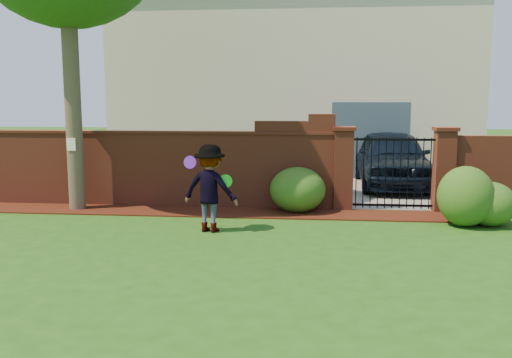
# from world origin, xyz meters

# --- Properties ---
(ground) EXTENTS (80.00, 80.00, 0.01)m
(ground) POSITION_xyz_m (0.00, 0.00, -0.01)
(ground) COLOR #1F4C13
(ground) RESTS_ON ground
(mulch_bed) EXTENTS (11.10, 1.08, 0.03)m
(mulch_bed) POSITION_xyz_m (-0.95, 3.34, 0.01)
(mulch_bed) COLOR black
(mulch_bed) RESTS_ON ground
(brick_wall) EXTENTS (8.70, 0.31, 2.16)m
(brick_wall) POSITION_xyz_m (-2.01, 4.00, 0.93)
(brick_wall) COLOR brown
(brick_wall) RESTS_ON ground
(pillar_left) EXTENTS (0.50, 0.50, 1.88)m
(pillar_left) POSITION_xyz_m (2.40, 4.00, 0.96)
(pillar_left) COLOR brown
(pillar_left) RESTS_ON ground
(pillar_right) EXTENTS (0.50, 0.50, 1.88)m
(pillar_right) POSITION_xyz_m (4.60, 4.00, 0.96)
(pillar_right) COLOR brown
(pillar_right) RESTS_ON ground
(iron_gate) EXTENTS (1.78, 0.03, 1.60)m
(iron_gate) POSITION_xyz_m (3.50, 4.00, 0.85)
(iron_gate) COLOR black
(iron_gate) RESTS_ON ground
(driveway) EXTENTS (3.20, 8.00, 0.01)m
(driveway) POSITION_xyz_m (3.50, 8.00, 0.01)
(driveway) COLOR gray
(driveway) RESTS_ON ground
(house) EXTENTS (12.40, 6.40, 6.30)m
(house) POSITION_xyz_m (1.00, 12.00, 3.16)
(house) COLOR beige
(house) RESTS_ON ground
(car) EXTENTS (1.98, 4.80, 1.63)m
(car) POSITION_xyz_m (3.98, 7.30, 0.81)
(car) COLOR black
(car) RESTS_ON ground
(paper_notice) EXTENTS (0.20, 0.01, 0.28)m
(paper_notice) POSITION_xyz_m (-3.60, 3.21, 1.50)
(paper_notice) COLOR white
(paper_notice) RESTS_ON tree
(shrub_left) EXTENTS (1.23, 1.23, 1.01)m
(shrub_left) POSITION_xyz_m (1.39, 3.60, 0.50)
(shrub_left) COLOR #1E4E17
(shrub_left) RESTS_ON ground
(shrub_middle) EXTENTS (1.09, 1.09, 1.19)m
(shrub_middle) POSITION_xyz_m (4.70, 2.56, 0.60)
(shrub_middle) COLOR #1E4E17
(shrub_middle) RESTS_ON ground
(shrub_right) EXTENTS (0.99, 0.99, 0.88)m
(shrub_right) POSITION_xyz_m (5.20, 2.64, 0.44)
(shrub_right) COLOR #1E4E17
(shrub_right) RESTS_ON ground
(man) EXTENTS (1.18, 0.84, 1.65)m
(man) POSITION_xyz_m (-0.22, 1.61, 0.83)
(man) COLOR gray
(man) RESTS_ON ground
(frisbee_purple) EXTENTS (0.25, 0.09, 0.24)m
(frisbee_purple) POSITION_xyz_m (-0.57, 1.58, 1.32)
(frisbee_purple) COLOR #671DBB
(frisbee_purple) RESTS_ON man
(frisbee_green) EXTENTS (0.26, 0.08, 0.25)m
(frisbee_green) POSITION_xyz_m (0.10, 1.54, 0.98)
(frisbee_green) COLOR #1BCC1E
(frisbee_green) RESTS_ON man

